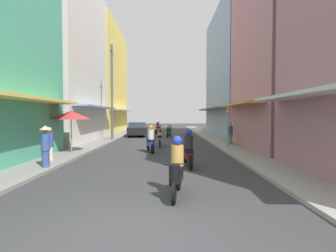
{
  "coord_description": "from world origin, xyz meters",
  "views": [
    {
      "loc": [
        0.59,
        -4.61,
        2.12
      ],
      "look_at": [
        0.6,
        12.43,
        1.44
      ],
      "focal_mm": 28.35,
      "sensor_mm": 36.0,
      "label": 1
    }
  ],
  "objects_px": {
    "pedestrian_foreground": "(45,145)",
    "vendor_umbrella": "(71,115)",
    "pedestrian_midway": "(230,134)",
    "parked_car": "(138,129)",
    "motorbike_silver": "(160,139)",
    "street_sign_no_entry": "(228,123)",
    "motorbike_green": "(169,132)",
    "motorbike_maroon": "(188,150)",
    "motorbike_black": "(177,169)",
    "pedestrian_far": "(49,145)",
    "motorbike_blue": "(150,140)",
    "utility_pole": "(112,92)",
    "motorbike_orange": "(158,128)",
    "motorbike_white": "(169,128)"
  },
  "relations": [
    {
      "from": "motorbike_orange",
      "to": "pedestrian_far",
      "type": "relative_size",
      "value": 1.08
    },
    {
      "from": "motorbike_black",
      "to": "motorbike_blue",
      "type": "relative_size",
      "value": 1.02
    },
    {
      "from": "motorbike_orange",
      "to": "street_sign_no_entry",
      "type": "distance_m",
      "value": 16.55
    },
    {
      "from": "motorbike_white",
      "to": "parked_car",
      "type": "distance_m",
      "value": 9.16
    },
    {
      "from": "street_sign_no_entry",
      "to": "vendor_umbrella",
      "type": "bearing_deg",
      "value": -175.07
    },
    {
      "from": "motorbike_black",
      "to": "vendor_umbrella",
      "type": "xyz_separation_m",
      "value": [
        -5.43,
        7.32,
        1.44
      ]
    },
    {
      "from": "motorbike_orange",
      "to": "motorbike_silver",
      "type": "relative_size",
      "value": 0.96
    },
    {
      "from": "utility_pole",
      "to": "motorbike_silver",
      "type": "bearing_deg",
      "value": -44.41
    },
    {
      "from": "motorbike_silver",
      "to": "vendor_umbrella",
      "type": "xyz_separation_m",
      "value": [
        -4.65,
        -3.85,
        1.64
      ]
    },
    {
      "from": "motorbike_orange",
      "to": "motorbike_maroon",
      "type": "xyz_separation_m",
      "value": [
        1.95,
        -20.04,
        0.0
      ]
    },
    {
      "from": "utility_pole",
      "to": "street_sign_no_entry",
      "type": "xyz_separation_m",
      "value": [
        8.04,
        -7.14,
        -2.35
      ]
    },
    {
      "from": "motorbike_blue",
      "to": "utility_pole",
      "type": "height_order",
      "value": "utility_pole"
    },
    {
      "from": "motorbike_orange",
      "to": "pedestrian_foreground",
      "type": "bearing_deg",
      "value": -99.92
    },
    {
      "from": "motorbike_black",
      "to": "street_sign_no_entry",
      "type": "bearing_deg",
      "value": 68.66
    },
    {
      "from": "motorbike_blue",
      "to": "vendor_umbrella",
      "type": "distance_m",
      "value": 4.52
    },
    {
      "from": "motorbike_green",
      "to": "motorbike_black",
      "type": "distance_m",
      "value": 18.7
    },
    {
      "from": "motorbike_maroon",
      "to": "motorbike_white",
      "type": "bearing_deg",
      "value": 91.56
    },
    {
      "from": "motorbike_blue",
      "to": "motorbike_maroon",
      "type": "xyz_separation_m",
      "value": [
        1.83,
        -4.28,
        0.0
      ]
    },
    {
      "from": "motorbike_green",
      "to": "motorbike_orange",
      "type": "bearing_deg",
      "value": 103.16
    },
    {
      "from": "motorbike_maroon",
      "to": "motorbike_orange",
      "type": "bearing_deg",
      "value": 95.55
    },
    {
      "from": "pedestrian_foreground",
      "to": "vendor_umbrella",
      "type": "relative_size",
      "value": 0.73
    },
    {
      "from": "pedestrian_midway",
      "to": "pedestrian_foreground",
      "type": "relative_size",
      "value": 0.94
    },
    {
      "from": "motorbike_black",
      "to": "pedestrian_far",
      "type": "xyz_separation_m",
      "value": [
        -5.51,
        4.87,
        0.1
      ]
    },
    {
      "from": "motorbike_blue",
      "to": "utility_pole",
      "type": "xyz_separation_m",
      "value": [
        -3.65,
        6.99,
        3.36
      ]
    },
    {
      "from": "parked_car",
      "to": "pedestrian_midway",
      "type": "height_order",
      "value": "pedestrian_midway"
    },
    {
      "from": "pedestrian_far",
      "to": "pedestrian_midway",
      "type": "bearing_deg",
      "value": 35.1
    },
    {
      "from": "pedestrian_far",
      "to": "pedestrian_foreground",
      "type": "bearing_deg",
      "value": -70.84
    },
    {
      "from": "motorbike_white",
      "to": "pedestrian_far",
      "type": "distance_m",
      "value": 24.31
    },
    {
      "from": "motorbike_orange",
      "to": "street_sign_no_entry",
      "type": "xyz_separation_m",
      "value": [
        4.5,
        -15.9,
        1.01
      ]
    },
    {
      "from": "utility_pole",
      "to": "vendor_umbrella",
      "type": "bearing_deg",
      "value": -93.93
    },
    {
      "from": "motorbike_black",
      "to": "street_sign_no_entry",
      "type": "relative_size",
      "value": 0.68
    },
    {
      "from": "motorbike_white",
      "to": "motorbike_maroon",
      "type": "bearing_deg",
      "value": -88.44
    },
    {
      "from": "motorbike_black",
      "to": "pedestrian_midway",
      "type": "height_order",
      "value": "pedestrian_midway"
    },
    {
      "from": "motorbike_green",
      "to": "motorbike_black",
      "type": "xyz_separation_m",
      "value": [
        0.13,
        -18.7,
        0.2
      ]
    },
    {
      "from": "motorbike_orange",
      "to": "vendor_umbrella",
      "type": "bearing_deg",
      "value": -103.76
    },
    {
      "from": "motorbike_silver",
      "to": "street_sign_no_entry",
      "type": "xyz_separation_m",
      "value": [
        3.93,
        -3.11,
        1.21
      ]
    },
    {
      "from": "motorbike_orange",
      "to": "motorbike_silver",
      "type": "xyz_separation_m",
      "value": [
        0.58,
        -12.79,
        -0.2
      ]
    },
    {
      "from": "parked_car",
      "to": "pedestrian_far",
      "type": "relative_size",
      "value": 2.57
    },
    {
      "from": "motorbike_black",
      "to": "parked_car",
      "type": "distance_m",
      "value": 20.25
    },
    {
      "from": "vendor_umbrella",
      "to": "motorbike_silver",
      "type": "bearing_deg",
      "value": 39.61
    },
    {
      "from": "parked_car",
      "to": "pedestrian_foreground",
      "type": "bearing_deg",
      "value": -95.76
    },
    {
      "from": "motorbike_silver",
      "to": "motorbike_maroon",
      "type": "relative_size",
      "value": 1.0
    },
    {
      "from": "motorbike_green",
      "to": "utility_pole",
      "type": "height_order",
      "value": "utility_pole"
    },
    {
      "from": "motorbike_silver",
      "to": "pedestrian_midway",
      "type": "distance_m",
      "value": 4.96
    },
    {
      "from": "motorbike_black",
      "to": "pedestrian_foreground",
      "type": "xyz_separation_m",
      "value": [
        -4.97,
        3.3,
        0.27
      ]
    },
    {
      "from": "motorbike_black",
      "to": "motorbike_maroon",
      "type": "xyz_separation_m",
      "value": [
        0.59,
        3.92,
        0.0
      ]
    },
    {
      "from": "motorbike_green",
      "to": "motorbike_maroon",
      "type": "relative_size",
      "value": 0.99
    },
    {
      "from": "motorbike_green",
      "to": "motorbike_blue",
      "type": "distance_m",
      "value": 10.56
    },
    {
      "from": "motorbike_silver",
      "to": "pedestrian_foreground",
      "type": "height_order",
      "value": "pedestrian_foreground"
    },
    {
      "from": "motorbike_orange",
      "to": "pedestrian_midway",
      "type": "xyz_separation_m",
      "value": [
        5.5,
        -12.3,
        0.11
      ]
    }
  ]
}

